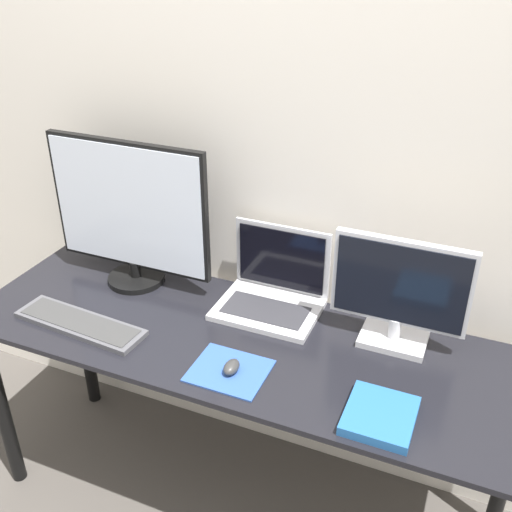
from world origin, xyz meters
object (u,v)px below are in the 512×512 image
at_px(monitor_right, 400,292).
at_px(keyboard, 80,323).
at_px(monitor_left, 130,213).
at_px(laptop, 273,288).
at_px(mouse, 231,367).
at_px(book, 380,416).

xyz_separation_m(monitor_right, keyboard, (-0.91, -0.30, -0.17)).
bearing_deg(monitor_right, monitor_left, 180.00).
xyz_separation_m(laptop, keyboard, (-0.51, -0.35, -0.05)).
bearing_deg(mouse, book, -2.15).
height_order(monitor_right, laptop, monitor_right).
distance_m(laptop, keyboard, 0.62).
height_order(monitor_right, mouse, monitor_right).
distance_m(keyboard, mouse, 0.53).
bearing_deg(monitor_right, mouse, -140.28).
bearing_deg(mouse, monitor_right, 39.72).
distance_m(monitor_left, laptop, 0.53).
relative_size(mouse, book, 0.34).
xyz_separation_m(monitor_right, mouse, (-0.38, -0.32, -0.15)).
distance_m(monitor_right, book, 0.37).
relative_size(monitor_right, book, 2.08).
bearing_deg(laptop, book, -40.99).
bearing_deg(monitor_left, book, -19.68).
bearing_deg(keyboard, monitor_left, 87.50).
relative_size(keyboard, mouse, 6.84).
relative_size(monitor_left, keyboard, 1.29).
bearing_deg(monitor_left, keyboard, -92.50).
xyz_separation_m(keyboard, book, (0.95, -0.03, 0.00)).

